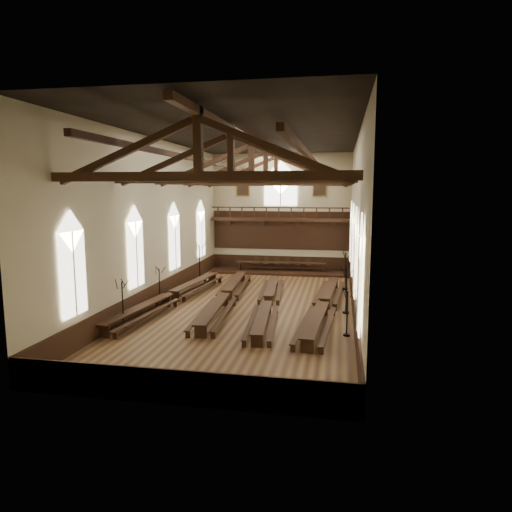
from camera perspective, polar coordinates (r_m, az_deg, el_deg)
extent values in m
plane|color=brown|center=(27.56, -0.54, -6.26)|extent=(26.00, 26.00, 0.00)
plane|color=#B8AA8B|center=(39.56, 3.09, 5.47)|extent=(12.00, 0.00, 12.00)
plane|color=#B8AA8B|center=(14.28, -10.66, 0.44)|extent=(12.00, 0.00, 12.00)
plane|color=#B8AA8B|center=(28.52, -12.50, 4.22)|extent=(0.00, 26.00, 26.00)
plane|color=#B8AA8B|center=(26.27, 12.43, 3.89)|extent=(0.00, 26.00, 26.00)
plane|color=black|center=(26.86, -0.57, 14.86)|extent=(26.00, 26.00, 0.00)
cube|color=black|center=(39.98, 3.04, -0.84)|extent=(11.90, 0.08, 1.20)
cube|color=black|center=(15.52, -10.16, -15.84)|extent=(11.90, 0.08, 1.20)
cube|color=black|center=(29.13, -12.16, -4.44)|extent=(0.08, 25.90, 1.20)
cube|color=black|center=(26.94, 12.05, -5.47)|extent=(0.08, 25.90, 1.20)
cube|color=silver|center=(20.72, -21.85, -2.09)|extent=(0.05, 1.80, 3.60)
cube|color=silver|center=(20.50, -22.12, 2.87)|extent=(0.05, 1.80, 1.80)
cylinder|color=#B8AA8B|center=(20.70, -21.76, -2.09)|extent=(0.08, 0.08, 3.60)
cube|color=silver|center=(25.92, -14.77, 0.20)|extent=(0.05, 1.80, 3.60)
cube|color=silver|center=(25.74, -14.92, 4.17)|extent=(0.05, 1.80, 1.80)
cylinder|color=#B8AA8B|center=(25.90, -14.69, 0.20)|extent=(0.08, 0.08, 3.60)
cube|color=silver|center=(31.40, -10.11, 1.71)|extent=(0.05, 1.80, 3.60)
cube|color=silver|center=(31.25, -10.19, 4.99)|extent=(0.05, 1.80, 1.80)
cylinder|color=#B8AA8B|center=(31.38, -10.04, 1.70)|extent=(0.08, 0.08, 3.60)
cube|color=silver|center=(37.04, -6.84, 2.75)|extent=(0.05, 1.80, 3.60)
cube|color=silver|center=(36.91, -6.89, 5.54)|extent=(0.05, 1.80, 1.80)
cylinder|color=#B8AA8B|center=(37.03, -6.78, 2.75)|extent=(0.08, 0.08, 3.60)
cube|color=silver|center=(17.55, 12.84, -3.48)|extent=(0.05, 1.80, 3.60)
cube|color=silver|center=(17.28, 13.03, 2.38)|extent=(0.05, 1.80, 1.80)
cylinder|color=#B8AA8B|center=(17.55, 12.71, -3.47)|extent=(0.08, 0.08, 3.60)
cube|color=silver|center=(23.46, 12.29, -0.54)|extent=(0.05, 1.80, 3.60)
cube|color=silver|center=(23.26, 12.42, 3.85)|extent=(0.05, 1.80, 1.80)
cylinder|color=#B8AA8B|center=(23.46, 12.19, -0.53)|extent=(0.08, 0.08, 3.60)
cube|color=silver|center=(29.40, 11.96, 1.22)|extent=(0.05, 1.80, 3.60)
cube|color=silver|center=(29.24, 12.07, 4.72)|extent=(0.05, 1.80, 1.80)
cylinder|color=#B8AA8B|center=(29.40, 11.88, 1.22)|extent=(0.08, 0.08, 3.60)
cube|color=silver|center=(35.36, 11.74, 2.38)|extent=(0.05, 1.80, 3.60)
cube|color=silver|center=(35.23, 11.83, 5.29)|extent=(0.05, 1.80, 1.80)
cylinder|color=#B8AA8B|center=(35.36, 11.68, 2.38)|extent=(0.08, 0.08, 3.60)
cube|color=white|center=(39.42, 3.09, 8.08)|extent=(2.80, 0.05, 2.40)
cube|color=white|center=(39.44, 3.11, 9.82)|extent=(2.80, 0.05, 2.80)
cylinder|color=#B8AA8B|center=(39.38, 3.09, 8.08)|extent=(0.10, 0.10, 2.40)
cube|color=#361E11|center=(38.95, 2.96, 4.54)|extent=(11.80, 1.20, 0.20)
cube|color=black|center=(39.61, 3.06, 3.23)|extent=(11.80, 0.10, 3.30)
cube|color=#361E11|center=(38.37, 2.87, 6.06)|extent=(11.60, 0.12, 0.10)
cube|color=#361E11|center=(38.41, 2.86, 4.72)|extent=(11.60, 0.12, 0.10)
cube|color=#361E11|center=(40.20, -3.35, 4.30)|extent=(0.35, 0.40, 0.50)
cube|color=#361E11|center=(39.59, 0.88, 4.25)|extent=(0.35, 0.40, 0.50)
cube|color=#361E11|center=(39.20, 5.22, 4.18)|extent=(0.35, 0.40, 0.50)
cube|color=#361E11|center=(39.03, 9.62, 4.08)|extent=(0.35, 0.40, 0.50)
cube|color=brown|center=(39.99, -1.64, 8.52)|extent=(1.15, 0.06, 1.45)
cube|color=black|center=(39.96, -1.66, 8.52)|extent=(0.95, 0.04, 1.25)
cube|color=brown|center=(39.14, 7.95, 8.45)|extent=(1.15, 0.06, 1.45)
cube|color=black|center=(39.10, 7.95, 8.45)|extent=(0.95, 0.04, 1.25)
cube|color=#361E11|center=(16.99, -7.18, 9.86)|extent=(11.70, 0.35, 0.35)
cube|color=#361E11|center=(17.08, -7.26, 14.22)|extent=(0.30, 0.30, 2.40)
cube|color=#361E11|center=(18.12, -16.15, 12.35)|extent=(5.44, 0.26, 2.40)
cube|color=#361E11|center=(16.40, 2.66, 13.12)|extent=(5.44, 0.26, 2.40)
cube|color=#361E11|center=(21.80, -3.13, 9.54)|extent=(11.70, 0.35, 0.35)
cube|color=#361E11|center=(21.87, -3.16, 12.94)|extent=(0.30, 0.30, 2.40)
cube|color=#361E11|center=(22.69, -10.38, 11.64)|extent=(5.44, 0.26, 2.40)
cube|color=#361E11|center=(21.35, 4.55, 11.97)|extent=(5.44, 0.26, 2.40)
cube|color=#361E11|center=(26.69, -0.56, 9.31)|extent=(11.70, 0.35, 0.35)
cube|color=#361E11|center=(26.74, -0.56, 12.09)|extent=(0.30, 0.30, 2.40)
cube|color=#361E11|center=(27.42, -6.59, 11.11)|extent=(5.44, 0.26, 2.40)
cube|color=#361E11|center=(26.32, 5.72, 11.24)|extent=(5.44, 0.26, 2.40)
cube|color=#361E11|center=(31.61, 1.21, 9.14)|extent=(11.70, 0.35, 0.35)
cube|color=#361E11|center=(31.66, 1.22, 11.49)|extent=(0.30, 0.30, 2.40)
cube|color=#361E11|center=(32.23, -3.93, 10.70)|extent=(5.44, 0.26, 2.40)
cube|color=#361E11|center=(31.30, 6.52, 10.75)|extent=(5.44, 0.26, 2.40)
cube|color=#361E11|center=(36.55, 2.50, 9.01)|extent=(11.70, 0.35, 0.35)
cube|color=#361E11|center=(36.59, 2.51, 11.05)|extent=(0.30, 0.30, 2.40)
cube|color=#361E11|center=(37.09, -1.97, 10.39)|extent=(5.44, 0.26, 2.40)
cube|color=#361E11|center=(36.28, 7.09, 10.38)|extent=(5.44, 0.26, 2.40)
cube|color=#361E11|center=(27.59, -7.58, 11.90)|extent=(0.25, 25.70, 0.25)
cube|color=#361E11|center=(26.30, 6.80, 12.10)|extent=(0.25, 25.70, 0.25)
cube|color=#361E11|center=(26.83, -0.57, 14.22)|extent=(0.30, 25.70, 0.30)
cube|color=#361E11|center=(25.07, -13.65, -6.34)|extent=(1.38, 6.87, 0.08)
cube|color=#361E11|center=(22.51, -16.85, -9.10)|extent=(0.59, 0.14, 0.65)
cube|color=#361E11|center=(27.90, -11.03, -5.55)|extent=(0.59, 0.14, 0.65)
cube|color=#361E11|center=(25.19, -13.61, -7.33)|extent=(0.70, 6.03, 0.08)
cube|color=#361E11|center=(25.45, -14.81, -6.82)|extent=(0.97, 6.83, 0.06)
cube|color=#361E11|center=(22.84, -18.18, -9.27)|extent=(0.22, 0.09, 0.38)
cube|color=#361E11|center=(28.26, -12.09, -5.69)|extent=(0.22, 0.09, 0.38)
cube|color=#361E11|center=(24.85, -12.41, -7.10)|extent=(0.97, 6.83, 0.06)
cube|color=#361E11|center=(22.20, -15.57, -9.67)|extent=(0.22, 0.09, 0.38)
cube|color=#361E11|center=(27.71, -9.87, -5.90)|extent=(0.22, 0.09, 0.38)
cube|color=#361E11|center=(31.79, -8.19, -3.11)|extent=(1.38, 6.87, 0.08)
cube|color=#361E11|center=(29.04, -10.13, -4.98)|extent=(0.59, 0.14, 0.65)
cube|color=#361E11|center=(34.73, -6.55, -2.73)|extent=(0.59, 0.14, 0.65)
cube|color=#361E11|center=(31.88, -8.18, -3.90)|extent=(0.70, 6.03, 0.08)
cube|color=#361E11|center=(32.10, -9.17, -3.54)|extent=(0.97, 6.83, 0.06)
cube|color=#361E11|center=(29.29, -11.22, -5.17)|extent=(0.22, 0.09, 0.38)
cube|color=#361E11|center=(35.03, -7.44, -2.88)|extent=(0.22, 0.09, 0.38)
cube|color=#361E11|center=(31.60, -7.18, -3.68)|extent=(0.97, 6.83, 0.06)
cube|color=#361E11|center=(28.76, -9.07, -5.36)|extent=(0.22, 0.09, 0.38)
cube|color=#361E11|center=(34.57, -5.60, -3.00)|extent=(0.22, 0.09, 0.38)
cube|color=#361E11|center=(24.68, -6.01, -6.39)|extent=(1.19, 6.81, 0.08)
cube|color=#361E11|center=(21.99, -8.29, -9.25)|extent=(0.58, 0.12, 0.65)
cube|color=#361E11|center=(27.62, -4.20, -5.56)|extent=(0.58, 0.12, 0.65)
cube|color=#361E11|center=(24.80, -6.00, -7.39)|extent=(0.53, 5.99, 0.08)
cube|color=#361E11|center=(24.89, -7.37, -6.96)|extent=(0.78, 6.78, 0.06)
cube|color=#361E11|center=(22.14, -9.85, -9.53)|extent=(0.22, 0.08, 0.38)
cube|color=#361E11|center=(27.81, -5.39, -5.77)|extent=(0.22, 0.08, 0.38)
cube|color=#361E11|center=(24.64, -4.63, -7.08)|extent=(0.78, 6.78, 0.06)
cube|color=#361E11|center=(21.85, -6.78, -9.71)|extent=(0.22, 0.08, 0.38)
cube|color=#361E11|center=(27.60, -2.93, -5.85)|extent=(0.22, 0.08, 0.38)
cube|color=#361E11|center=(31.66, -2.20, -3.09)|extent=(1.19, 6.81, 0.08)
cube|color=#361E11|center=(28.84, -3.54, -4.96)|extent=(0.58, 0.12, 0.65)
cube|color=#361E11|center=(34.66, -1.08, -2.70)|extent=(0.58, 0.12, 0.65)
cube|color=#361E11|center=(31.75, -2.20, -3.88)|extent=(0.53, 5.99, 0.08)
cube|color=#361E11|center=(31.81, -3.27, -3.56)|extent=(0.78, 6.78, 0.06)
cube|color=#361E11|center=(28.93, -4.73, -5.21)|extent=(0.22, 0.08, 0.38)
cube|color=#361E11|center=(34.81, -2.05, -2.89)|extent=(0.22, 0.08, 0.38)
cube|color=#361E11|center=(31.64, -1.12, -3.61)|extent=(0.78, 6.78, 0.06)
cube|color=#361E11|center=(28.73, -2.37, -5.28)|extent=(0.22, 0.08, 0.38)
cube|color=#361E11|center=(34.66, -0.08, -2.93)|extent=(0.22, 0.08, 0.38)
cube|color=#361E11|center=(23.13, -0.09, -7.48)|extent=(1.16, 6.28, 0.07)
cube|color=#361E11|center=(20.60, -1.56, -10.46)|extent=(0.54, 0.12, 0.60)
cube|color=#361E11|center=(25.89, 1.07, -6.54)|extent=(0.54, 0.12, 0.60)
cube|color=#361E11|center=(23.25, -0.09, -8.46)|extent=(0.55, 5.52, 0.07)
cube|color=#361E11|center=(23.27, -1.46, -8.06)|extent=(0.79, 6.25, 0.05)
cube|color=#361E11|center=(20.67, -3.13, -10.77)|extent=(0.20, 0.08, 0.35)
cube|color=#361E11|center=(26.02, -0.14, -6.75)|extent=(0.20, 0.08, 0.35)
cube|color=#361E11|center=(23.16, 1.29, -8.13)|extent=(0.79, 6.25, 0.05)
cube|color=#361E11|center=(20.54, -0.03, -10.88)|extent=(0.20, 0.08, 0.35)
cube|color=#361E11|center=(25.93, 2.31, -6.81)|extent=(0.20, 0.08, 0.35)
cube|color=#361E11|center=(30.23, 2.51, -3.74)|extent=(1.16, 6.28, 0.07)
cube|color=#361E11|center=(27.59, 1.68, -5.61)|extent=(0.54, 0.12, 0.60)
cube|color=#361E11|center=(33.03, 3.19, -3.31)|extent=(0.54, 0.12, 0.60)
cube|color=#361E11|center=(30.32, 2.50, -4.50)|extent=(0.55, 5.52, 0.07)
cube|color=#361E11|center=(30.32, 1.46, -4.20)|extent=(0.79, 6.25, 0.05)
cube|color=#361E11|center=(27.62, 0.51, -5.86)|extent=(0.20, 0.08, 0.35)
cube|color=#361E11|center=(33.12, 2.24, -3.49)|extent=(0.20, 0.08, 0.35)
cube|color=#361E11|center=(30.26, 3.55, -4.23)|extent=(0.79, 6.25, 0.05)
cube|color=#361E11|center=(27.55, 2.82, -5.91)|extent=(0.20, 0.08, 0.35)
cube|color=#361E11|center=(33.08, 4.16, -3.52)|extent=(0.20, 0.08, 0.35)
cube|color=#361E11|center=(22.70, 8.16, -7.74)|extent=(1.12, 6.78, 0.08)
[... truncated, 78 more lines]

